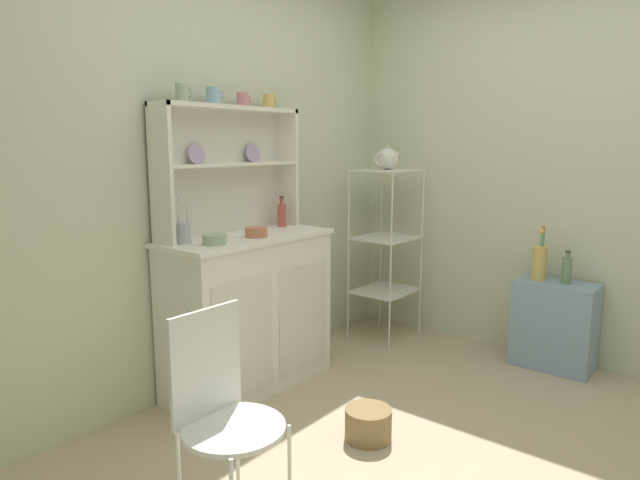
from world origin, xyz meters
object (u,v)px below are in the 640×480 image
object	(u,v)px
floor_basket	(368,424)
wire_chair	(222,405)
cup_sage_0	(182,93)
hutch_shelf_unit	(226,160)
jam_bottle	(282,214)
utensil_jar	(183,232)
flower_vase	(539,261)
bakers_rack	(386,233)
porcelain_teapot	(387,159)
hutch_cabinet	(249,310)
side_shelf_blue	(554,325)
oil_bottle	(567,270)
bowl_mixing_large	(214,239)

from	to	relation	value
floor_basket	wire_chair	bearing A→B (deg)	179.33
cup_sage_0	wire_chair	bearing A→B (deg)	-122.99
hutch_shelf_unit	jam_bottle	bearing A→B (deg)	-11.51
wire_chair	jam_bottle	size ratio (longest dim) A/B	4.42
utensil_jar	flower_vase	bearing A→B (deg)	-34.98
cup_sage_0	jam_bottle	world-z (taller)	cup_sage_0
bakers_rack	utensil_jar	size ratio (longest dim) A/B	4.87
porcelain_teapot	hutch_cabinet	bearing A→B (deg)	173.43
floor_basket	jam_bottle	bearing A→B (deg)	65.50
cup_sage_0	porcelain_teapot	xyz separation A→B (m)	(1.56, -0.26, -0.36)
hutch_cabinet	porcelain_teapot	bearing A→B (deg)	-6.57
side_shelf_blue	porcelain_teapot	xyz separation A→B (m)	(-0.18, 1.16, 1.03)
floor_basket	hutch_cabinet	bearing A→B (deg)	86.18
bakers_rack	floor_basket	size ratio (longest dim) A/B	5.44
floor_basket	oil_bottle	xyz separation A→B (m)	(1.48, -0.47, 0.57)
flower_vase	side_shelf_blue	bearing A→B (deg)	-89.75
side_shelf_blue	utensil_jar	world-z (taller)	utensil_jar
utensil_jar	cup_sage_0	bearing A→B (deg)	34.25
bakers_rack	wire_chair	size ratio (longest dim) A/B	1.46
cup_sage_0	oil_bottle	world-z (taller)	cup_sage_0
hutch_shelf_unit	wire_chair	distance (m)	1.63
hutch_shelf_unit	cup_sage_0	world-z (taller)	cup_sage_0
hutch_shelf_unit	side_shelf_blue	bearing A→B (deg)	-45.89
floor_basket	side_shelf_blue	bearing A→B (deg)	-15.92
bakers_rack	bowl_mixing_large	distance (m)	1.55
bakers_rack	utensil_jar	world-z (taller)	bakers_rack
bakers_rack	side_shelf_blue	world-z (taller)	bakers_rack
oil_bottle	wire_chair	bearing A→B (deg)	168.59
wire_chair	flower_vase	bearing A→B (deg)	-7.36
cup_sage_0	side_shelf_blue	bearing A→B (deg)	-39.33
wire_chair	utensil_jar	distance (m)	1.20
hutch_cabinet	oil_bottle	bearing A→B (deg)	-43.53
bowl_mixing_large	wire_chair	bearing A→B (deg)	-129.65
hutch_shelf_unit	bowl_mixing_large	world-z (taller)	hutch_shelf_unit
hutch_shelf_unit	porcelain_teapot	size ratio (longest dim) A/B	3.96
hutch_shelf_unit	utensil_jar	bearing A→B (deg)	-167.36
jam_bottle	oil_bottle	xyz separation A→B (m)	(1.04, -1.44, -0.33)
hutch_shelf_unit	bowl_mixing_large	size ratio (longest dim) A/B	7.77
bowl_mixing_large	flower_vase	bearing A→B (deg)	-32.79
wire_chair	bakers_rack	bearing A→B (deg)	18.40
flower_vase	hutch_cabinet	bearing A→B (deg)	140.22
jam_bottle	oil_bottle	distance (m)	1.80
side_shelf_blue	floor_basket	size ratio (longest dim) A/B	2.46
floor_basket	cup_sage_0	distance (m)	1.90
side_shelf_blue	wire_chair	size ratio (longest dim) A/B	0.66
hutch_shelf_unit	jam_bottle	size ratio (longest dim) A/B	5.01
hutch_cabinet	bowl_mixing_large	distance (m)	0.56
hutch_cabinet	cup_sage_0	bearing A→B (deg)	158.91
jam_bottle	flower_vase	xyz separation A→B (m)	(1.04, -1.27, -0.30)
bakers_rack	wire_chair	world-z (taller)	bakers_rack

